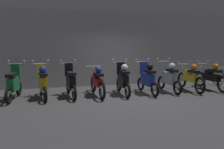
% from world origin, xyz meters
% --- Properties ---
extents(ground_plane, '(80.00, 80.00, 0.00)m').
position_xyz_m(ground_plane, '(0.00, 0.00, 0.00)').
color(ground_plane, '#424244').
extents(back_wall, '(16.00, 0.30, 3.27)m').
position_xyz_m(back_wall, '(0.00, 2.52, 1.63)').
color(back_wall, '#ADADB2').
rests_on(back_wall, ground).
extents(motorbike_slot_0, '(0.59, 1.68, 1.29)m').
position_xyz_m(motorbike_slot_0, '(-3.76, 0.71, 0.53)').
color(motorbike_slot_0, black).
rests_on(motorbike_slot_0, ground).
extents(motorbike_slot_1, '(0.58, 1.67, 1.29)m').
position_xyz_m(motorbike_slot_1, '(-2.83, 0.60, 0.57)').
color(motorbike_slot_1, black).
rests_on(motorbike_slot_1, ground).
extents(motorbike_slot_2, '(0.59, 1.68, 1.29)m').
position_xyz_m(motorbike_slot_2, '(-1.89, 0.60, 0.53)').
color(motorbike_slot_2, black).
rests_on(motorbike_slot_2, ground).
extents(motorbike_slot_3, '(0.56, 1.95, 1.08)m').
position_xyz_m(motorbike_slot_3, '(-0.94, 0.55, 0.53)').
color(motorbike_slot_3, black).
rests_on(motorbike_slot_3, ground).
extents(motorbike_slot_4, '(0.59, 1.68, 1.29)m').
position_xyz_m(motorbike_slot_4, '(0.00, 0.47, 0.57)').
color(motorbike_slot_4, black).
rests_on(motorbike_slot_4, ground).
extents(motorbike_slot_5, '(0.59, 1.68, 1.29)m').
position_xyz_m(motorbike_slot_5, '(0.94, 0.41, 0.57)').
color(motorbike_slot_5, black).
rests_on(motorbike_slot_5, ground).
extents(motorbike_slot_6, '(0.59, 1.68, 1.29)m').
position_xyz_m(motorbike_slot_6, '(1.88, 0.48, 0.57)').
color(motorbike_slot_6, black).
rests_on(motorbike_slot_6, ground).
extents(motorbike_slot_7, '(0.59, 1.95, 1.15)m').
position_xyz_m(motorbike_slot_7, '(2.82, 0.46, 0.53)').
color(motorbike_slot_7, black).
rests_on(motorbike_slot_7, ground).
extents(motorbike_slot_8, '(0.59, 1.95, 1.15)m').
position_xyz_m(motorbike_slot_8, '(3.76, 0.42, 0.53)').
color(motorbike_slot_8, black).
rests_on(motorbike_slot_8, ground).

